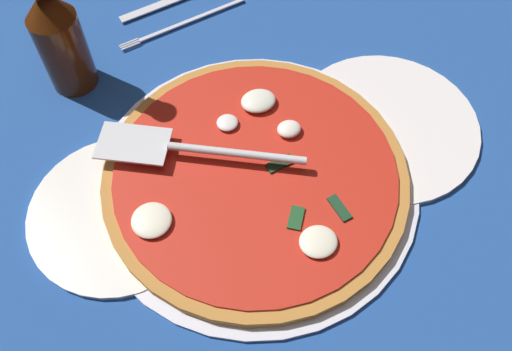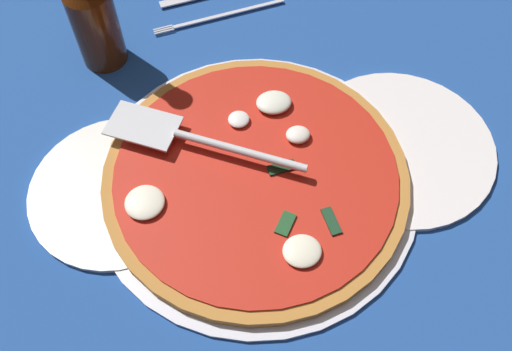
{
  "view_description": "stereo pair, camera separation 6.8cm",
  "coord_description": "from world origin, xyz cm",
  "views": [
    {
      "loc": [
        12.73,
        34.61,
        59.71
      ],
      "look_at": [
        0.56,
        0.27,
        1.92
      ],
      "focal_mm": 38.82,
      "sensor_mm": 36.0,
      "label": 1
    },
    {
      "loc": [
        6.12,
        36.27,
        59.71
      ],
      "look_at": [
        0.56,
        0.27,
        1.92
      ],
      "focal_mm": 38.82,
      "sensor_mm": 36.0,
      "label": 2
    }
  ],
  "objects": [
    {
      "name": "ground_plane",
      "position": [
        0.0,
        0.0,
        -0.4
      ],
      "size": [
        102.69,
        102.69,
        0.8
      ],
      "primitive_type": "cube",
      "color": "#214B97"
    },
    {
      "name": "checker_pattern",
      "position": [
        0.0,
        0.0,
        0.05
      ],
      "size": [
        102.69,
        102.69,
        0.1
      ],
      "color": "silver",
      "rests_on": "ground_plane"
    },
    {
      "name": "pizza_pan",
      "position": [
        0.56,
        0.27,
        0.51
      ],
      "size": [
        40.81,
        40.81,
        0.82
      ],
      "primitive_type": "cylinder",
      "color": "silver",
      "rests_on": "ground_plane"
    },
    {
      "name": "dinner_plate_left",
      "position": [
        -18.71,
        -2.18,
        0.6
      ],
      "size": [
        24.87,
        24.87,
        1.0
      ],
      "primitive_type": "cylinder",
      "color": "white",
      "rests_on": "ground_plane"
    },
    {
      "name": "dinner_plate_right",
      "position": [
        17.72,
        -1.06,
        0.6
      ],
      "size": [
        21.95,
        21.95,
        1.0
      ],
      "primitive_type": "cylinder",
      "color": "white",
      "rests_on": "ground_plane"
    },
    {
      "name": "pizza",
      "position": [
        0.6,
        0.23,
        1.71
      ],
      "size": [
        38.01,
        38.01,
        2.81
      ],
      "color": "#BD7B35",
      "rests_on": "pizza_pan"
    },
    {
      "name": "pizza_server",
      "position": [
        7.61,
        -4.93,
        4.07
      ],
      "size": [
        24.61,
        14.79,
        1.0
      ],
      "rotation": [
        0.0,
        0.0,
        5.81
      ],
      "color": "silver",
      "rests_on": "pizza"
    },
    {
      "name": "place_setting_near",
      "position": [
        0.44,
        -33.19,
        0.46
      ],
      "size": [
        21.55,
        15.58,
        1.4
      ],
      "rotation": [
        0.0,
        0.0,
        0.19
      ],
      "color": "white",
      "rests_on": "ground_plane"
    },
    {
      "name": "beer_bottle",
      "position": [
        19.02,
        -24.22,
        9.04
      ],
      "size": [
        6.37,
        6.37,
        23.66
      ],
      "color": "#49210A",
      "rests_on": "ground_plane"
    }
  ]
}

